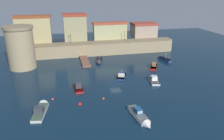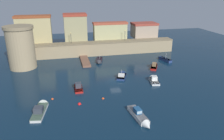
# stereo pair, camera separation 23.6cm
# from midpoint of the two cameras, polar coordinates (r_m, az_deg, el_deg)

# --- Properties ---
(ground_plane) EXTENTS (126.25, 126.25, 0.00)m
(ground_plane) POSITION_cam_midpoint_polar(r_m,az_deg,el_deg) (52.14, 1.07, -2.82)
(ground_plane) COLOR #0C2338
(quay_wall) EXTENTS (50.43, 4.18, 4.28)m
(quay_wall) POSITION_cam_midpoint_polar(r_m,az_deg,el_deg) (72.83, -3.26, 5.68)
(quay_wall) COLOR #9E8966
(quay_wall) RESTS_ON ground
(old_town_backdrop) EXTENTS (47.29, 6.20, 8.90)m
(old_town_backdrop) POSITION_cam_midpoint_polar(r_m,az_deg,el_deg) (75.37, -7.12, 10.49)
(old_town_backdrop) COLOR tan
(old_town_backdrop) RESTS_ON ground
(fortress_tower) EXTENTS (7.63, 7.63, 11.51)m
(fortress_tower) POSITION_cam_midpoint_polar(r_m,az_deg,el_deg) (63.88, -22.46, 5.48)
(fortress_tower) COLOR #9E8966
(fortress_tower) RESTS_ON ground
(pier_dock) EXTENTS (2.34, 10.18, 0.70)m
(pier_dock) POSITION_cam_midpoint_polar(r_m,az_deg,el_deg) (65.95, -6.90, 2.31)
(pier_dock) COLOR brown
(pier_dock) RESTS_ON ground
(quay_lamp_0) EXTENTS (0.32, 0.32, 3.39)m
(quay_lamp_0) POSITION_cam_midpoint_polar(r_m,az_deg,el_deg) (70.96, -10.53, 8.63)
(quay_lamp_0) COLOR black
(quay_lamp_0) RESTS_ON quay_wall
(quay_lamp_1) EXTENTS (0.32, 0.32, 3.42)m
(quay_lamp_1) POSITION_cam_midpoint_polar(r_m,az_deg,el_deg) (73.77, 3.48, 9.38)
(quay_lamp_1) COLOR black
(quay_lamp_1) RESTS_ON quay_wall
(moored_boat_0) EXTENTS (2.76, 5.40, 2.39)m
(moored_boat_0) POSITION_cam_midpoint_polar(r_m,az_deg,el_deg) (52.98, 10.84, -2.37)
(moored_boat_0) COLOR white
(moored_boat_0) RESTS_ON ground
(moored_boat_1) EXTENTS (3.99, 5.68, 1.87)m
(moored_boat_1) POSITION_cam_midpoint_polar(r_m,az_deg,el_deg) (62.19, 11.02, 1.11)
(moored_boat_1) COLOR red
(moored_boat_1) RESTS_ON ground
(moored_boat_2) EXTENTS (2.36, 7.16, 1.89)m
(moored_boat_2) POSITION_cam_midpoint_polar(r_m,az_deg,el_deg) (37.60, 7.54, -12.04)
(moored_boat_2) COLOR white
(moored_boat_2) RESTS_ON ground
(moored_boat_3) EXTENTS (3.04, 6.29, 2.34)m
(moored_boat_3) POSITION_cam_midpoint_polar(r_m,az_deg,el_deg) (65.47, -3.26, 2.34)
(moored_boat_3) COLOR #333338
(moored_boat_3) RESTS_ON ground
(moored_boat_4) EXTENTS (2.91, 7.57, 2.15)m
(moored_boat_4) POSITION_cam_midpoint_polar(r_m,az_deg,el_deg) (41.75, -17.77, -9.45)
(moored_boat_4) COLOR silver
(moored_boat_4) RESTS_ON ground
(moored_boat_5) EXTENTS (1.70, 4.96, 2.08)m
(moored_boat_5) POSITION_cam_midpoint_polar(r_m,az_deg,el_deg) (48.77, -8.64, -4.23)
(moored_boat_5) COLOR red
(moored_boat_5) RESTS_ON ground
(moored_boat_6) EXTENTS (2.80, 5.91, 2.66)m
(moored_boat_6) POSITION_cam_midpoint_polar(r_m,az_deg,el_deg) (68.79, 13.34, 2.80)
(moored_boat_6) COLOR navy
(moored_boat_6) RESTS_ON ground
(moored_boat_7) EXTENTS (3.68, 5.37, 2.64)m
(moored_boat_7) POSITION_cam_midpoint_polar(r_m,az_deg,el_deg) (54.65, 2.79, -1.33)
(moored_boat_7) COLOR navy
(moored_boat_7) RESTS_ON ground
(mooring_buoy_0) EXTENTS (0.68, 0.68, 0.68)m
(mooring_buoy_0) POSITION_cam_midpoint_polar(r_m,az_deg,el_deg) (42.41, -8.28, -8.79)
(mooring_buoy_0) COLOR red
(mooring_buoy_0) RESTS_ON ground
(mooring_buoy_1) EXTENTS (0.48, 0.48, 0.48)m
(mooring_buoy_1) POSITION_cam_midpoint_polar(r_m,az_deg,el_deg) (45.29, -15.05, -7.33)
(mooring_buoy_1) COLOR #EA4C19
(mooring_buoy_1) RESTS_ON ground
(mooring_buoy_2) EXTENTS (0.51, 0.51, 0.51)m
(mooring_buoy_2) POSITION_cam_midpoint_polar(r_m,az_deg,el_deg) (43.97, -2.20, -7.46)
(mooring_buoy_2) COLOR #EA4C19
(mooring_buoy_2) RESTS_ON ground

